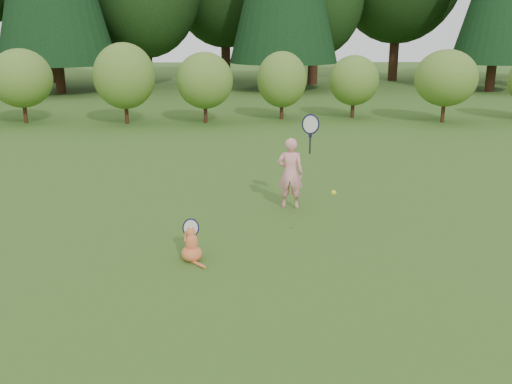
{
  "coord_description": "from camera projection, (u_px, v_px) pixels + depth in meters",
  "views": [
    {
      "loc": [
        -0.07,
        -8.37,
        3.36
      ],
      "look_at": [
        0.2,
        0.8,
        0.7
      ],
      "focal_mm": 40.0,
      "sensor_mm": 36.0,
      "label": 1
    }
  ],
  "objects": [
    {
      "name": "shrub_row",
      "position": [
        241.0,
        82.0,
        21.07
      ],
      "size": [
        28.0,
        3.0,
        2.8
      ],
      "primitive_type": null,
      "color": "olive",
      "rests_on": "ground"
    },
    {
      "name": "tennis_ball",
      "position": [
        334.0,
        193.0,
        8.5
      ],
      "size": [
        0.08,
        0.08,
        0.08
      ],
      "color": "gold",
      "rests_on": "ground"
    },
    {
      "name": "child",
      "position": [
        291.0,
        172.0,
        10.84
      ],
      "size": [
        0.78,
        0.42,
        2.05
      ],
      "rotation": [
        0.0,
        0.0,
        2.95
      ],
      "color": "pink",
      "rests_on": "ground"
    },
    {
      "name": "ground",
      "position": [
        245.0,
        249.0,
        8.98
      ],
      "size": [
        100.0,
        100.0,
        0.0
      ],
      "primitive_type": "plane",
      "color": "#264B15",
      "rests_on": "ground"
    },
    {
      "name": "cat",
      "position": [
        191.0,
        243.0,
        8.48
      ],
      "size": [
        0.46,
        0.7,
        0.71
      ],
      "rotation": [
        0.0,
        0.0,
        0.25
      ],
      "color": "#D54F29",
      "rests_on": "ground"
    }
  ]
}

